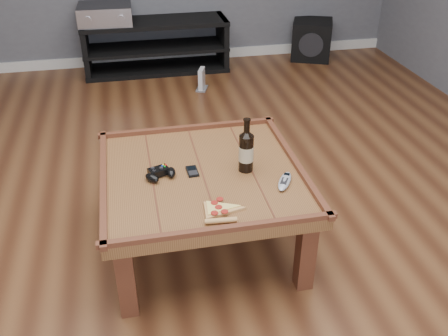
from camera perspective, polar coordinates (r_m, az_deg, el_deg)
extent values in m
plane|color=#402112|center=(2.77, -2.31, -8.44)|extent=(6.00, 6.00, 0.00)
cube|color=silver|center=(5.39, -7.87, 12.39)|extent=(5.00, 0.02, 0.10)
cube|color=brown|center=(2.52, -2.51, -1.09)|extent=(1.00, 1.00, 0.06)
cube|color=#492113|center=(2.31, -11.14, -12.46)|extent=(0.08, 0.08, 0.39)
cube|color=#492113|center=(2.43, 9.29, -9.72)|extent=(0.08, 0.08, 0.39)
cube|color=#492113|center=(2.98, -11.76, -1.37)|extent=(0.08, 0.08, 0.39)
cube|color=#492113|center=(3.07, 4.01, 0.33)|extent=(0.08, 0.08, 0.39)
cube|color=#492113|center=(2.92, -4.12, 4.61)|extent=(1.03, 0.03, 0.03)
cube|color=#492113|center=(2.11, -0.32, -7.04)|extent=(1.03, 0.03, 0.03)
cube|color=#492113|center=(2.61, 8.02, 0.87)|extent=(0.03, 1.03, 0.03)
cube|color=#492113|center=(2.49, -13.62, -1.46)|extent=(0.03, 1.03, 0.03)
cube|color=black|center=(5.04, -7.98, 16.16)|extent=(1.40, 0.45, 0.04)
cube|color=black|center=(5.11, -7.77, 13.46)|extent=(1.40, 0.45, 0.03)
cube|color=black|center=(5.17, -7.61, 11.24)|extent=(1.40, 0.45, 0.04)
cube|color=black|center=(5.10, -15.48, 12.85)|extent=(0.05, 0.44, 0.50)
cube|color=black|center=(5.19, -0.18, 14.25)|extent=(0.05, 0.44, 0.50)
cylinder|color=black|center=(2.48, 2.54, 1.70)|extent=(0.07, 0.07, 0.19)
cone|color=black|center=(2.43, 2.61, 4.05)|extent=(0.07, 0.07, 0.03)
cylinder|color=black|center=(2.41, 2.63, 4.77)|extent=(0.03, 0.03, 0.07)
cylinder|color=black|center=(2.39, 2.65, 5.53)|extent=(0.04, 0.04, 0.01)
cylinder|color=tan|center=(2.48, 2.54, 1.70)|extent=(0.07, 0.07, 0.08)
cube|color=black|center=(2.49, -7.48, -0.37)|extent=(0.11, 0.09, 0.03)
ellipsoid|color=black|center=(2.45, -8.23, -1.12)|extent=(0.09, 0.09, 0.04)
ellipsoid|color=black|center=(2.48, -6.06, -0.48)|extent=(0.05, 0.08, 0.04)
cylinder|color=black|center=(2.48, -8.16, -0.03)|extent=(0.02, 0.02, 0.01)
cylinder|color=black|center=(2.48, -7.19, -0.02)|extent=(0.02, 0.02, 0.01)
cylinder|color=yellow|center=(2.51, -6.97, 0.37)|extent=(0.01, 0.01, 0.01)
cylinder|color=red|center=(2.50, -6.68, 0.33)|extent=(0.01, 0.01, 0.01)
cylinder|color=#0C33CC|center=(2.50, -7.07, 0.22)|extent=(0.01, 0.01, 0.01)
cylinder|color=#0C9919|center=(2.49, -6.79, 0.18)|extent=(0.01, 0.01, 0.01)
cylinder|color=tan|center=(2.16, -0.35, -6.03)|extent=(0.14, 0.04, 0.02)
cylinder|color=maroon|center=(2.19, -1.09, -5.15)|extent=(0.03, 0.03, 0.00)
cylinder|color=maroon|center=(2.20, 0.07, -4.99)|extent=(0.03, 0.03, 0.00)
cylinder|color=maroon|center=(2.23, -0.62, -4.49)|extent=(0.03, 0.03, 0.00)
cylinder|color=maroon|center=(2.26, -1.11, -3.98)|extent=(0.03, 0.03, 0.00)
cylinder|color=maroon|center=(2.28, -0.48, -3.57)|extent=(0.03, 0.03, 0.00)
cube|color=black|center=(2.51, -3.64, -0.38)|extent=(0.06, 0.10, 0.01)
cube|color=black|center=(2.53, -3.75, 0.02)|extent=(0.04, 0.04, 0.00)
cube|color=black|center=(2.49, -3.54, -0.54)|extent=(0.04, 0.04, 0.00)
ellipsoid|color=#989CA5|center=(2.43, 6.95, -1.50)|extent=(0.13, 0.18, 0.03)
cube|color=black|center=(2.47, 7.20, -0.71)|extent=(0.03, 0.03, 0.00)
cube|color=black|center=(2.41, 6.90, -1.47)|extent=(0.05, 0.07, 0.00)
cube|color=black|center=(5.00, -13.43, 16.78)|extent=(0.50, 0.41, 0.17)
cube|color=#AFB0B9|center=(4.81, -13.50, 16.21)|extent=(0.49, 0.03, 0.17)
cylinder|color=#AFB0B9|center=(4.81, -15.32, 15.98)|extent=(0.06, 0.02, 0.06)
cylinder|color=#AFB0B9|center=(4.79, -11.68, 16.37)|extent=(0.06, 0.02, 0.06)
cube|color=black|center=(5.52, 9.97, 14.27)|extent=(0.51, 0.51, 0.40)
cylinder|color=black|center=(5.33, 9.91, 13.67)|extent=(0.23, 0.10, 0.25)
cube|color=slate|center=(4.67, -2.54, 9.06)|extent=(0.14, 0.18, 0.01)
cube|color=silver|center=(4.63, -2.57, 10.19)|extent=(0.09, 0.15, 0.18)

